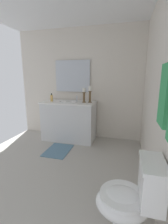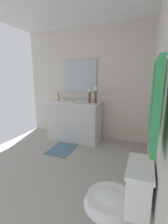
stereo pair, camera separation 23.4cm
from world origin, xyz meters
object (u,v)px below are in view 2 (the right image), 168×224
(sink_basin, at_px, (75,103))
(soap_bottle, at_px, (58,98))
(candle_holder_short, at_px, (90,95))
(bath_mat, at_px, (62,149))
(towel_bar, at_px, (162,63))
(candle_holder_tall, at_px, (96,94))
(vanity_cabinet, at_px, (75,120))
(towel_center, at_px, (156,106))
(mirror, at_px, (79,76))
(towel_near_vanity, at_px, (154,96))
(toilet, at_px, (118,203))

(sink_basin, xyz_separation_m, soap_bottle, (0.03, -0.39, 0.11))
(candle_holder_short, distance_m, soap_bottle, 0.74)
(soap_bottle, relative_size, bath_mat, 0.30)
(towel_bar, bearing_deg, candle_holder_tall, -153.12)
(vanity_cabinet, relative_size, candle_holder_tall, 3.41)
(candle_holder_short, bearing_deg, towel_center, 27.45)
(mirror, relative_size, towel_bar, 1.13)
(towel_near_vanity, relative_size, bath_mat, 0.81)
(mirror, bearing_deg, sink_basin, 0.20)
(sink_basin, height_order, toilet, sink_basin)
(vanity_cabinet, xyz_separation_m, candle_holder_tall, (-0.04, 0.47, 0.62))
(vanity_cabinet, xyz_separation_m, bath_mat, (0.62, 0.00, -0.42))
(mirror, distance_m, towel_near_vanity, 2.62)
(bath_mat, bearing_deg, candle_holder_tall, 144.85)
(mirror, distance_m, candle_holder_tall, 0.64)
(candle_holder_short, bearing_deg, bath_mat, -28.56)
(soap_bottle, bearing_deg, towel_center, 40.88)
(vanity_cabinet, height_order, candle_holder_tall, candle_holder_tall)
(mirror, height_order, towel_center, mirror)
(sink_basin, distance_m, towel_near_vanity, 2.43)
(towel_center, bearing_deg, towel_bar, 174.30)
(towel_near_vanity, relative_size, towel_center, 0.96)
(candle_holder_tall, distance_m, candle_holder_short, 0.13)
(sink_basin, distance_m, towel_bar, 2.62)
(candle_holder_tall, bearing_deg, soap_bottle, -85.34)
(towel_bar, bearing_deg, towel_center, -5.70)
(candle_holder_short, bearing_deg, mirror, -128.18)
(mirror, xyz_separation_m, towel_center, (2.50, 1.50, -0.17))
(sink_basin, height_order, towel_bar, towel_bar)
(mirror, distance_m, bath_mat, 1.67)
(soap_bottle, xyz_separation_m, towel_near_vanity, (1.83, 1.89, 0.31))
(toilet, relative_size, towel_center, 1.47)
(soap_bottle, bearing_deg, candle_holder_short, 93.12)
(candle_holder_tall, distance_m, bath_mat, 1.32)
(mirror, distance_m, soap_bottle, 0.69)
(toilet, bearing_deg, bath_mat, -136.58)
(towel_bar, bearing_deg, sink_basin, -143.30)
(toilet, bearing_deg, candle_holder_short, -154.58)
(candle_holder_short, distance_m, towel_center, 2.52)
(bath_mat, bearing_deg, mirror, 180.00)
(towel_center, bearing_deg, towel_near_vanity, 180.00)
(towel_center, bearing_deg, candle_holder_short, -152.55)
(candle_holder_short, distance_m, towel_near_vanity, 2.21)
(candle_holder_tall, bearing_deg, candle_holder_short, -76.29)
(sink_basin, relative_size, mirror, 0.49)
(sink_basin, height_order, towel_near_vanity, towel_near_vanity)
(vanity_cabinet, xyz_separation_m, towel_bar, (2.04, 1.52, 1.04))
(vanity_cabinet, relative_size, towel_center, 2.30)
(toilet, relative_size, towel_near_vanity, 1.54)
(towel_bar, relative_size, towel_center, 1.41)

